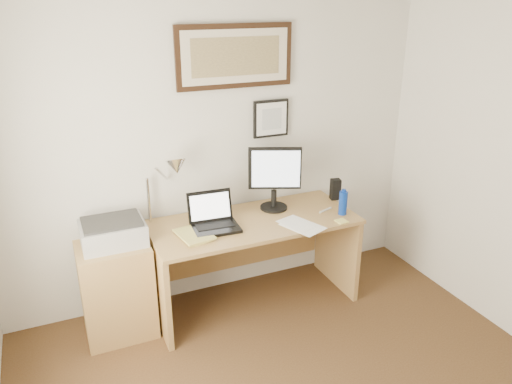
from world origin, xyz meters
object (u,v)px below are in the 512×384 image
book (181,239)px  printer (113,232)px  side_cabinet (117,290)px  laptop (214,220)px  water_bottle (343,203)px  desk (250,243)px  lcd_monitor (275,175)px

book → printer: (-0.44, 0.18, 0.06)m
side_cabinet → printer: (0.02, 0.03, 0.45)m
book → laptop: size_ratio=0.84×
water_bottle → desk: bearing=159.5°
laptop → lcd_monitor: bearing=13.0°
water_bottle → book: (-1.30, 0.08, -0.08)m
side_cabinet → desk: size_ratio=0.46×
laptop → side_cabinet: bearing=176.7°
desk → side_cabinet: bearing=-178.1°
laptop → printer: size_ratio=0.81×
side_cabinet → water_bottle: (1.76, -0.22, 0.48)m
side_cabinet → book: size_ratio=2.45×
desk → lcd_monitor: lcd_monitor is taller
side_cabinet → water_bottle: 1.84m
book → printer: bearing=157.6°
side_cabinet → lcd_monitor: (1.31, 0.09, 0.68)m
water_bottle → laptop: bearing=169.9°
side_cabinet → laptop: size_ratio=2.05×
lcd_monitor → water_bottle: bearing=-34.5°
book → laptop: bearing=19.7°
book → desk: size_ratio=0.19×
water_bottle → printer: 1.76m
desk → book: bearing=-163.4°
water_bottle → lcd_monitor: 0.58m
laptop → printer: (-0.73, 0.08, 0.01)m
water_bottle → lcd_monitor: lcd_monitor is taller
printer → lcd_monitor: bearing=2.3°
water_bottle → desk: 0.81m
side_cabinet → lcd_monitor: bearing=3.8°
desk → printer: bearing=-179.9°
book → printer: printer is taller
side_cabinet → book: (0.46, -0.15, 0.40)m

